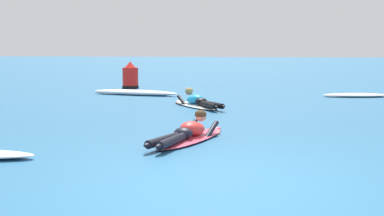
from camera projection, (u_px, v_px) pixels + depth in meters
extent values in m
plane|color=#235B84|center=(254.00, 99.00, 16.28)|extent=(120.00, 120.00, 0.00)
ellipsoid|color=#E54C66|center=(191.00, 138.00, 9.15)|extent=(1.22, 2.45, 0.07)
ellipsoid|color=#E54C66|center=(216.00, 128.00, 10.17)|extent=(0.26, 0.25, 0.06)
ellipsoid|color=red|center=(192.00, 128.00, 9.17)|extent=(0.56, 0.71, 0.34)
ellipsoid|color=black|center=(183.00, 133.00, 8.84)|extent=(0.40, 0.36, 0.20)
cylinder|color=black|center=(163.00, 140.00, 8.35)|extent=(0.43, 0.88, 0.14)
ellipsoid|color=black|center=(148.00, 145.00, 7.96)|extent=(0.16, 0.24, 0.08)
cylinder|color=black|center=(172.00, 141.00, 8.28)|extent=(0.33, 0.89, 0.14)
ellipsoid|color=black|center=(160.00, 146.00, 7.88)|extent=(0.16, 0.24, 0.08)
cylinder|color=black|center=(190.00, 129.00, 9.59)|extent=(0.24, 0.57, 0.33)
sphere|color=tan|center=(198.00, 131.00, 9.93)|extent=(0.09, 0.09, 0.09)
cylinder|color=black|center=(211.00, 131.00, 9.38)|extent=(0.24, 0.57, 0.33)
sphere|color=tan|center=(218.00, 133.00, 9.71)|extent=(0.09, 0.09, 0.09)
sphere|color=tan|center=(201.00, 116.00, 9.48)|extent=(0.21, 0.21, 0.21)
ellipsoid|color=#47331E|center=(201.00, 114.00, 9.46)|extent=(0.27, 0.25, 0.16)
ellipsoid|color=white|center=(196.00, 105.00, 14.16)|extent=(1.80, 2.23, 0.07)
ellipsoid|color=white|center=(179.00, 101.00, 15.14)|extent=(0.29, 0.29, 0.06)
ellipsoid|color=#1E9EDB|center=(195.00, 99.00, 14.18)|extent=(0.71, 0.78, 0.35)
ellipsoid|color=black|center=(201.00, 102.00, 13.83)|extent=(0.44, 0.42, 0.20)
cylinder|color=black|center=(208.00, 105.00, 13.30)|extent=(0.55, 0.78, 0.14)
ellipsoid|color=black|center=(215.00, 107.00, 12.92)|extent=(0.21, 0.24, 0.08)
cylinder|color=black|center=(214.00, 105.00, 13.37)|extent=(0.62, 0.74, 0.14)
ellipsoid|color=black|center=(222.00, 106.00, 13.00)|extent=(0.21, 0.24, 0.08)
cylinder|color=black|center=(182.00, 101.00, 14.43)|extent=(0.39, 0.51, 0.32)
sphere|color=#8C6647|center=(177.00, 103.00, 14.77)|extent=(0.09, 0.09, 0.09)
cylinder|color=black|center=(197.00, 100.00, 14.60)|extent=(0.39, 0.51, 0.32)
sphere|color=#8C6647|center=(191.00, 103.00, 14.92)|extent=(0.09, 0.09, 0.09)
sphere|color=#8C6647|center=(189.00, 91.00, 14.51)|extent=(0.21, 0.21, 0.21)
ellipsoid|color=#AD894C|center=(189.00, 90.00, 14.49)|extent=(0.29, 0.29, 0.16)
ellipsoid|color=white|center=(135.00, 92.00, 17.43)|extent=(3.15, 1.09, 0.18)
ellipsoid|color=white|center=(157.00, 94.00, 17.24)|extent=(1.13, 0.67, 0.13)
ellipsoid|color=white|center=(110.00, 93.00, 17.71)|extent=(1.15, 0.57, 0.10)
ellipsoid|color=white|center=(356.00, 95.00, 16.82)|extent=(2.21, 0.93, 0.12)
ellipsoid|color=white|center=(371.00, 95.00, 16.91)|extent=(0.82, 0.66, 0.08)
ellipsoid|color=white|center=(337.00, 96.00, 16.77)|extent=(0.81, 0.43, 0.07)
cylinder|color=red|center=(130.00, 78.00, 20.11)|extent=(0.61, 0.61, 0.82)
cone|color=red|center=(130.00, 64.00, 20.04)|extent=(0.43, 0.43, 0.24)
cylinder|color=black|center=(130.00, 87.00, 20.15)|extent=(0.64, 0.64, 0.12)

